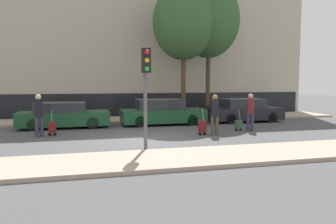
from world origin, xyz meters
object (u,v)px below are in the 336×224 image
parked_bicycle (200,111)px  traffic_light (146,78)px  pedestrian_right (250,110)px  trolley_left (52,128)px  parked_car_1 (162,113)px  pedestrian_center (215,112)px  bare_tree_near_crossing (209,20)px  pedestrian_left (39,113)px  trolley_center (202,126)px  bare_tree_down_street (184,22)px  trolley_right (239,124)px  parked_car_2 (244,111)px  parked_car_0 (63,116)px

parked_bicycle → traffic_light: bearing=-120.0°
pedestrian_right → trolley_left: bearing=-168.3°
trolley_left → traffic_light: traffic_light is taller
trolley_left → pedestrian_right: bearing=-5.5°
parked_car_1 → pedestrian_center: pedestrian_center is taller
traffic_light → bare_tree_near_crossing: (5.86, 9.28, 3.83)m
pedestrian_center → trolley_left: bearing=-177.6°
pedestrian_left → trolley_center: (6.96, -1.30, -0.67)m
trolley_left → bare_tree_down_street: size_ratio=0.14×
trolley_right → bare_tree_down_street: bare_tree_down_street is taller
trolley_right → bare_tree_down_street: 7.56m
pedestrian_right → parked_bicycle: pedestrian_right is taller
pedestrian_left → parked_car_1: bearing=-178.5°
traffic_light → parked_bicycle: 10.71m
trolley_left → bare_tree_near_crossing: 12.01m
bare_tree_near_crossing → parked_bicycle: bearing=-164.8°
trolley_left → pedestrian_right: size_ratio=0.63×
trolley_center → pedestrian_right: size_ratio=0.67×
trolley_left → parked_car_1: bearing=24.4°
traffic_light → parked_car_2: bearing=43.8°
parked_car_1 → pedestrian_center: size_ratio=2.54×
parked_car_0 → parked_car_1: 5.24m
trolley_right → parked_car_2: bearing=58.4°
trolley_center → parked_bicycle: bearing=70.8°
parked_car_0 → parked_car_1: parked_car_1 is taller
trolley_left → bare_tree_near_crossing: bearing=27.9°
trolley_left → trolley_center: (6.45, -1.51, 0.03)m
trolley_left → parked_car_0: bearing=82.3°
bare_tree_near_crossing → trolley_center: bearing=-113.4°
parked_car_1 → parked_car_2: parked_car_1 is taller
trolley_left → trolley_right: 8.65m
parked_car_2 → trolley_center: bearing=-135.7°
trolley_left → pedestrian_right: 9.21m
parked_car_1 → bare_tree_down_street: bearing=42.8°
trolley_left → parked_bicycle: size_ratio=0.64×
traffic_light → parked_car_0: bearing=113.5°
pedestrian_center → pedestrian_right: bearing=35.5°
pedestrian_center → pedestrian_right: size_ratio=1.01×
trolley_left → pedestrian_right: pedestrian_right is taller
traffic_light → bare_tree_down_street: (3.95, 8.54, 3.48)m
parked_car_0 → trolley_right: size_ratio=4.31×
trolley_right → bare_tree_near_crossing: (0.60, 5.60, 5.99)m
pedestrian_left → traffic_light: 5.87m
bare_tree_near_crossing → bare_tree_down_street: bearing=-158.6°
trolley_center → traffic_light: bearing=-136.9°
parked_car_1 → bare_tree_near_crossing: bare_tree_near_crossing is taller
parked_car_0 → bare_tree_near_crossing: (8.88, 2.35, 5.68)m
parked_car_2 → parked_car_1: bearing=-179.2°
bare_tree_down_street → pedestrian_center: bearing=-93.3°
pedestrian_left → parked_bicycle: bearing=-174.4°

